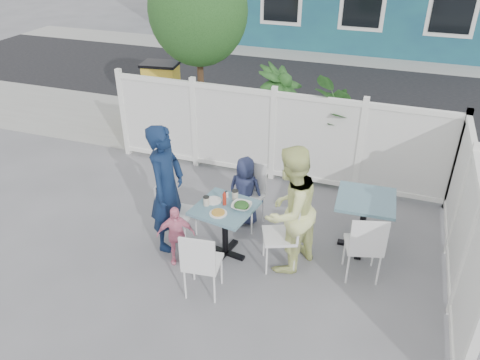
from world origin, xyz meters
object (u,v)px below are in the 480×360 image
(spare_table, at_px, (365,210))
(chair_near, at_px, (201,261))
(woman, at_px, (290,210))
(toddler, at_px, (176,235))
(utility_cabinet, at_px, (163,95))
(chair_right, at_px, (286,230))
(chair_back, at_px, (249,189))
(boy, at_px, (245,191))
(chair_left, at_px, (172,206))
(man, at_px, (167,188))
(main_table, at_px, (225,218))

(spare_table, height_order, chair_near, chair_near)
(woman, height_order, toddler, woman)
(spare_table, xyz_separation_m, chair_near, (-1.71, -1.62, -0.08))
(utility_cabinet, bearing_deg, chair_near, -66.30)
(chair_right, bearing_deg, chair_back, 21.83)
(chair_back, relative_size, boy, 0.91)
(chair_left, bearing_deg, utility_cabinet, -152.03)
(chair_left, xyz_separation_m, woman, (1.66, 0.00, 0.31))
(utility_cabinet, distance_m, toddler, 4.84)
(chair_right, bearing_deg, man, 70.61)
(chair_right, distance_m, toddler, 1.45)
(utility_cabinet, height_order, chair_back, utility_cabinet)
(utility_cabinet, height_order, toddler, utility_cabinet)
(chair_left, bearing_deg, chair_near, 41.08)
(spare_table, xyz_separation_m, chair_right, (-0.90, -0.72, -0.06))
(chair_back, xyz_separation_m, woman, (0.79, -0.78, 0.30))
(man, distance_m, woman, 1.67)
(utility_cabinet, bearing_deg, toddler, -68.98)
(woman, bearing_deg, chair_right, -47.15)
(chair_back, distance_m, toddler, 1.36)
(chair_right, xyz_separation_m, chair_near, (-0.80, -0.91, -0.02))
(chair_left, distance_m, toddler, 0.51)
(chair_right, distance_m, woman, 0.31)
(main_table, relative_size, boy, 0.78)
(utility_cabinet, relative_size, boy, 1.20)
(chair_right, bearing_deg, boy, 24.41)
(main_table, xyz_separation_m, woman, (0.85, 0.06, 0.27))
(woman, bearing_deg, spare_table, 152.53)
(chair_left, relative_size, chair_right, 1.00)
(main_table, bearing_deg, chair_near, -88.59)
(spare_table, bearing_deg, chair_right, -141.61)
(utility_cabinet, relative_size, spare_table, 1.60)
(main_table, height_order, chair_left, chair_left)
(chair_right, xyz_separation_m, man, (-1.64, -0.08, 0.35))
(spare_table, distance_m, chair_near, 2.36)
(chair_left, distance_m, chair_right, 1.64)
(chair_right, bearing_deg, main_table, 71.47)
(main_table, distance_m, chair_right, 0.83)
(woman, bearing_deg, chair_near, -18.51)
(chair_left, relative_size, chair_back, 0.99)
(chair_near, bearing_deg, chair_back, 81.58)
(main_table, distance_m, chair_near, 0.86)
(chair_back, relative_size, toddler, 1.13)
(man, xyz_separation_m, boy, (0.82, 0.86, -0.37))
(chair_near, height_order, man, man)
(chair_back, bearing_deg, chair_left, 52.16)
(utility_cabinet, xyz_separation_m, spare_table, (4.66, -3.08, -0.02))
(main_table, xyz_separation_m, chair_near, (0.02, -0.85, -0.05))
(utility_cabinet, relative_size, man, 0.71)
(chair_near, xyz_separation_m, woman, (0.83, 0.92, 0.32))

